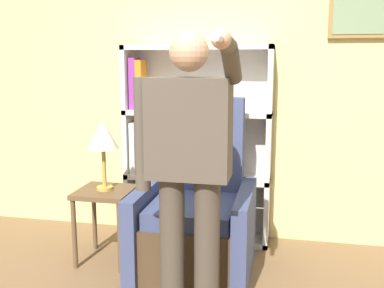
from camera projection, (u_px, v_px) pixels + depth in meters
name	position (u px, v px, depth m)	size (l,w,h in m)	color
wall_back	(229.00, 78.00, 3.84)	(8.00, 0.11, 2.80)	#DBCC84
bookcase	(187.00, 146.00, 3.86)	(1.25, 0.28, 1.67)	silver
armchair	(196.00, 220.00, 3.29)	(0.82, 0.82, 1.27)	#4C3823
person_standing	(188.00, 161.00, 2.54)	(0.61, 0.78, 1.71)	#473D33
side_table	(105.00, 203.00, 3.45)	(0.42, 0.42, 0.57)	brown
table_lamp	(103.00, 137.00, 3.36)	(0.23, 0.23, 0.54)	gold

